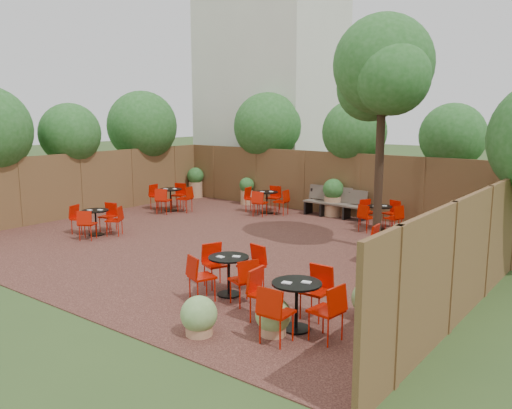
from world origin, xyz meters
The scene contains 13 objects.
ground centered at (0.00, 0.00, 0.00)m, with size 80.00×80.00×0.00m, color #354F23.
courtyard_paving centered at (0.00, 0.00, 0.01)m, with size 12.00×10.00×0.02m, color #341B15.
fence_back centered at (0.00, 5.00, 1.00)m, with size 12.00×0.08×2.00m, color brown.
fence_left centered at (-6.00, 0.00, 1.00)m, with size 0.08×10.00×2.00m, color brown.
fence_right centered at (6.00, 0.00, 1.00)m, with size 0.08×10.00×2.00m, color brown.
neighbour_building centered at (-4.50, 8.00, 4.00)m, with size 5.00×4.00×8.00m, color silver.
overhang_foliage centered at (-2.03, 2.50, 2.70)m, with size 15.77×10.65×2.49m.
courtyard_tree centered at (3.08, 1.81, 4.12)m, with size 2.52×2.42×5.42m.
park_bench_left centered at (0.72, 4.62, 0.48)m, with size 1.48×0.57×0.90m.
park_bench_right centered at (0.17, 4.63, 0.50)m, with size 1.51×0.49×0.93m.
bistro_tables centered at (0.67, 0.32, 0.44)m, with size 10.25×8.62×0.86m.
planters centered at (-0.61, 3.73, 0.62)m, with size 11.91×4.55×1.18m.
low_shrubs centered at (4.02, -3.38, 0.30)m, with size 2.27×2.65×0.61m.
Camera 1 is at (8.26, -9.65, 3.28)m, focal length 36.97 mm.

